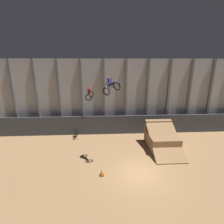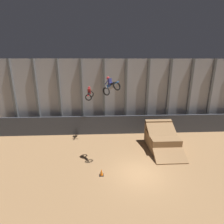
{
  "view_description": "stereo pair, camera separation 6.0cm",
  "coord_description": "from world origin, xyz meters",
  "px_view_note": "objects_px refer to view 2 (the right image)",
  "views": [
    {
      "loc": [
        -2.95,
        -12.21,
        8.92
      ],
      "look_at": [
        -1.97,
        5.02,
        3.86
      ],
      "focal_mm": 28.0,
      "sensor_mm": 36.0,
      "label": 1
    },
    {
      "loc": [
        -2.89,
        -12.21,
        8.92
      ],
      "look_at": [
        -1.97,
        5.02,
        3.86
      ],
      "focal_mm": 28.0,
      "sensor_mm": 36.0,
      "label": 2
    }
  ],
  "objects_px": {
    "rider_bike_left_air": "(89,94)",
    "rider_bike_right_air": "(111,86)",
    "dirt_ramp": "(161,139)",
    "traffic_cone_near_ramp": "(101,172)"
  },
  "relations": [
    {
      "from": "rider_bike_left_air",
      "to": "rider_bike_right_air",
      "type": "xyz_separation_m",
      "value": [
        2.16,
        -5.21,
        1.57
      ]
    },
    {
      "from": "rider_bike_left_air",
      "to": "dirt_ramp",
      "type": "bearing_deg",
      "value": -13.84
    },
    {
      "from": "rider_bike_left_air",
      "to": "rider_bike_right_air",
      "type": "relative_size",
      "value": 1.03
    },
    {
      "from": "rider_bike_left_air",
      "to": "traffic_cone_near_ramp",
      "type": "distance_m",
      "value": 9.05
    },
    {
      "from": "dirt_ramp",
      "to": "rider_bike_right_air",
      "type": "distance_m",
      "value": 8.52
    },
    {
      "from": "traffic_cone_near_ramp",
      "to": "dirt_ramp",
      "type": "bearing_deg",
      "value": 35.72
    },
    {
      "from": "rider_bike_right_air",
      "to": "traffic_cone_near_ramp",
      "type": "bearing_deg",
      "value": -151.06
    },
    {
      "from": "dirt_ramp",
      "to": "rider_bike_left_air",
      "type": "xyz_separation_m",
      "value": [
        -7.69,
        2.78,
        4.44
      ]
    },
    {
      "from": "rider_bike_right_air",
      "to": "traffic_cone_near_ramp",
      "type": "relative_size",
      "value": 3.03
    },
    {
      "from": "dirt_ramp",
      "to": "traffic_cone_near_ramp",
      "type": "bearing_deg",
      "value": -144.28
    }
  ]
}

